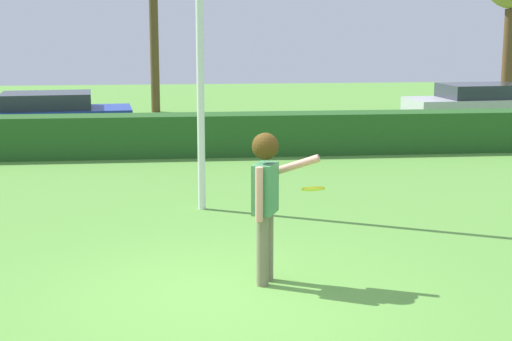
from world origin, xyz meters
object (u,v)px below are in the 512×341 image
frisbee (313,189)px  parked_car_blue (47,115)px  person (266,190)px  parked_car_silver (481,103)px

frisbee → parked_car_blue: size_ratio=0.06×
parked_car_blue → person: bearing=-69.7°
frisbee → person: bearing=170.5°
frisbee → parked_car_silver: 14.93m
frisbee → parked_car_silver: size_ratio=0.06×
frisbee → parked_car_silver: bearing=61.0°
person → parked_car_silver: person is taller
frisbee → parked_car_silver: parked_car_silver is taller
person → parked_car_silver: size_ratio=0.41×
parked_car_blue → parked_car_silver: 12.08m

